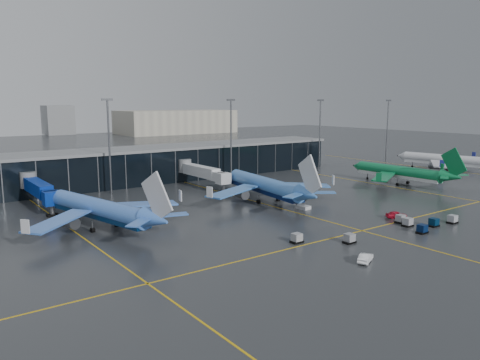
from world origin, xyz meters
TOP-DOWN VIEW (x-y plane):
  - ground at (0.00, 0.00)m, footprint 600.00×600.00m
  - terminal_pier at (0.00, 62.00)m, footprint 142.00×17.00m
  - jet_bridges at (-35.00, 42.99)m, footprint 94.00×27.50m
  - flood_masts at (5.00, 50.00)m, footprint 203.00×0.50m
  - distant_hangars at (49.94, 270.08)m, footprint 260.00×71.00m
  - taxi_lines at (10.00, 10.61)m, footprint 220.00×120.00m
  - airliner_arkefly at (-30.09, 17.26)m, footprint 43.22×46.91m
  - airliner_klm_near at (12.36, 17.73)m, footprint 42.14×46.43m
  - airliner_aer_lingus at (60.51, 12.75)m, footprint 33.87×38.48m
  - airliner_ba at (98.94, 20.37)m, footprint 41.75×45.58m
  - baggage_carts at (15.52, -18.99)m, footprint 37.21×11.18m
  - mobile_airstair at (13.96, 5.42)m, footprint 2.58×3.45m
  - service_van_red at (23.87, -12.90)m, footprint 4.67×3.90m
  - service_van_white at (-3.92, -27.01)m, footprint 4.58×3.24m

SIDE VIEW (x-z plane):
  - ground at x=0.00m, z-range 0.00..0.00m
  - taxi_lines at x=10.00m, z-range 0.00..0.02m
  - service_van_white at x=-3.92m, z-range 0.00..1.43m
  - service_van_red at x=23.87m, z-range 0.00..1.51m
  - baggage_carts at x=15.52m, z-range -0.09..1.61m
  - mobile_airstair at x=13.96m, z-range -0.95..2.49m
  - jet_bridges at x=-35.00m, z-range 0.95..8.15m
  - terminal_pier at x=0.00m, z-range 0.07..10.77m
  - airliner_aer_lingus at x=60.51m, z-range 0.00..11.72m
  - airliner_ba at x=98.94m, z-range 0.00..12.19m
  - airliner_arkefly at x=-30.09m, z-range 0.00..12.32m
  - airliner_klm_near at x=12.36m, z-range 0.00..12.78m
  - distant_hangars at x=49.94m, z-range -2.21..19.79m
  - flood_masts at x=5.00m, z-range 1.06..26.56m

